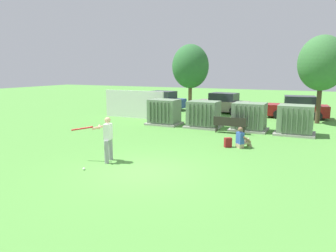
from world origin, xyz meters
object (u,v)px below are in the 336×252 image
object	(u,v)px
parked_car_leftmost	(162,101)
park_bench	(230,124)
transformer_mid_west	(204,115)
batter	(107,137)
backpack	(228,143)
transformer_mid_east	(249,117)
seated_spectator	(242,140)
transformer_west	(164,112)
parked_car_right_of_center	(297,108)
parked_car_left_of_center	(222,103)
transformer_east	(295,120)
sports_ball	(84,169)

from	to	relation	value
parked_car_leftmost	park_bench	bearing A→B (deg)	-44.22
transformer_mid_west	batter	distance (m)	8.59
park_bench	backpack	bearing A→B (deg)	-76.65
transformer_mid_west	transformer_mid_east	xyz separation A→B (m)	(2.73, 0.17, 0.00)
backpack	transformer_mid_east	bearing A→B (deg)	89.36
seated_spectator	transformer_west	bearing A→B (deg)	145.74
transformer_mid_west	seated_spectator	world-z (taller)	transformer_mid_west
batter	parked_car_leftmost	world-z (taller)	batter
park_bench	parked_car_right_of_center	world-z (taller)	parked_car_right_of_center
transformer_west	backpack	size ratio (longest dim) A/B	4.77
transformer_west	parked_car_left_of_center	xyz separation A→B (m)	(1.81, 7.16, -0.04)
parked_car_left_of_center	parked_car_right_of_center	size ratio (longest dim) A/B	0.99
seated_spectator	backpack	size ratio (longest dim) A/B	2.19
transformer_mid_west	transformer_east	bearing A→B (deg)	0.92
park_bench	backpack	xyz separation A→B (m)	(0.75, -3.16, -0.32)
parked_car_right_of_center	backpack	bearing A→B (deg)	-101.69
transformer_west	parked_car_leftmost	world-z (taller)	same
parked_car_leftmost	transformer_east	bearing A→B (deg)	-30.65
park_bench	parked_car_right_of_center	xyz separation A→B (m)	(2.99, 7.68, 0.22)
transformer_mid_east	sports_ball	distance (m)	10.67
transformer_mid_east	seated_spectator	size ratio (longest dim) A/B	2.18
transformer_mid_east	transformer_east	bearing A→B (deg)	-2.01
park_bench	parked_car_left_of_center	world-z (taller)	parked_car_left_of_center
parked_car_leftmost	backpack	bearing A→B (deg)	-51.18
transformer_east	park_bench	size ratio (longest dim) A/B	1.16
transformer_west	seated_spectator	xyz separation A→B (m)	(5.92, -4.03, -0.41)
park_bench	parked_car_right_of_center	bearing A→B (deg)	68.71
transformer_mid_east	park_bench	bearing A→B (deg)	-121.99
seated_spectator	parked_car_leftmost	world-z (taller)	parked_car_leftmost
parked_car_leftmost	batter	bearing A→B (deg)	-70.71
transformer_mid_west	sports_ball	distance (m)	9.86
seated_spectator	backpack	bearing A→B (deg)	-163.07
transformer_east	sports_ball	size ratio (longest dim) A/B	23.33
seated_spectator	parked_car_right_of_center	size ratio (longest dim) A/B	0.22
park_bench	seated_spectator	distance (m)	3.28
transformer_mid_east	parked_car_left_of_center	bearing A→B (deg)	117.24
transformer_mid_west	parked_car_leftmost	bearing A→B (deg)	132.44
backpack	parked_car_leftmost	xyz separation A→B (m)	(-9.02, 11.21, 0.54)
batter	parked_car_left_of_center	xyz separation A→B (m)	(0.09, 15.63, -0.22)
transformer_mid_west	parked_car_left_of_center	size ratio (longest dim) A/B	0.48
seated_spectator	transformer_mid_west	bearing A→B (deg)	128.65
transformer_mid_east	batter	bearing A→B (deg)	-112.77
sports_ball	seated_spectator	size ratio (longest dim) A/B	0.09
parked_car_leftmost	transformer_mid_east	bearing A→B (deg)	-36.72
seated_spectator	backpack	distance (m)	0.64
transformer_west	sports_ball	bearing A→B (deg)	-80.61
transformer_mid_east	parked_car_leftmost	xyz separation A→B (m)	(-9.07, 6.77, -0.04)
parked_car_leftmost	parked_car_right_of_center	xyz separation A→B (m)	(11.27, -0.37, 0.00)
parked_car_leftmost	parked_car_left_of_center	world-z (taller)	same
transformer_mid_east	batter	xyz separation A→B (m)	(-3.66, -8.71, 0.19)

